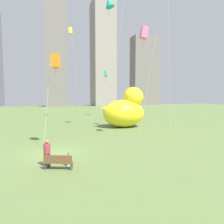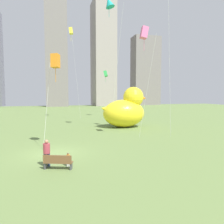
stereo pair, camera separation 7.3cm
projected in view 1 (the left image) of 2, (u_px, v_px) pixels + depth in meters
The scene contains 11 objects.
ground_plane at pixel (54, 153), 16.54m from camera, with size 140.00×140.00×0.00m, color olive.
park_bench at pixel (58, 162), 12.95m from camera, with size 1.77×1.01×0.90m.
person_adult at pixel (47, 152), 13.46m from camera, with size 0.42×0.42×1.70m.
person_child at pixel (68, 159), 13.51m from camera, with size 0.21×0.21×0.87m.
giant_inflatable_duck at pixel (125, 110), 29.55m from camera, with size 6.63×4.25×5.49m.
city_skyline at pixel (67, 57), 82.54m from camera, with size 69.90×15.34×41.18m.
kite_orange at pixel (55, 61), 17.63m from camera, with size 1.52×1.57×7.80m.
kite_pink at pixel (144, 33), 20.92m from camera, with size 1.71×1.64×11.07m.
kite_green at pixel (105, 74), 42.71m from camera, with size 2.89×3.47×9.19m.
kite_yellow at pixel (71, 32), 37.70m from camera, with size 1.90×1.97×16.14m.
kite_teal at pixel (109, 3), 25.98m from camera, with size 2.48×2.42×16.17m.
Camera 1 is at (-0.19, -16.81, 4.52)m, focal length 34.70 mm.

